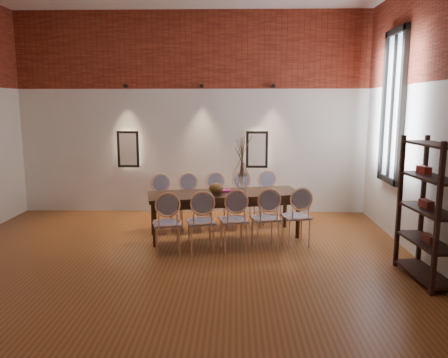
{
  "coord_description": "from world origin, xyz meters",
  "views": [
    {
      "loc": [
        0.87,
        -5.31,
        2.2
      ],
      "look_at": [
        0.69,
        1.38,
        1.05
      ],
      "focal_mm": 35.0,
      "sensor_mm": 36.0,
      "label": 1
    }
  ],
  "objects_px": {
    "chair_far_a": "(162,203)",
    "chair_near_b": "(201,221)",
    "bowl": "(216,188)",
    "shelving_rack": "(429,210)",
    "chair_far_e": "(270,198)",
    "chair_far_c": "(217,200)",
    "chair_near_d": "(265,218)",
    "chair_far_d": "(244,199)",
    "vase": "(242,183)",
    "dining_table": "(225,215)",
    "chair_near_e": "(296,216)",
    "chair_near_c": "(233,220)",
    "chair_far_b": "(190,202)",
    "book": "(223,191)",
    "chair_near_a": "(167,223)"
  },
  "relations": [
    {
      "from": "chair_far_a",
      "to": "chair_near_e",
      "type": "bearing_deg",
      "value": 145.74
    },
    {
      "from": "shelving_rack",
      "to": "chair_near_d",
      "type": "bearing_deg",
      "value": 143.01
    },
    {
      "from": "chair_far_a",
      "to": "bowl",
      "type": "distance_m",
      "value": 1.18
    },
    {
      "from": "chair_near_d",
      "to": "chair_far_d",
      "type": "xyz_separation_m",
      "value": [
        -0.3,
        1.33,
        0.0
      ]
    },
    {
      "from": "vase",
      "to": "bowl",
      "type": "bearing_deg",
      "value": -160.82
    },
    {
      "from": "chair_far_a",
      "to": "shelving_rack",
      "type": "xyz_separation_m",
      "value": [
        3.72,
        -2.21,
        0.43
      ]
    },
    {
      "from": "chair_near_a",
      "to": "chair_far_e",
      "type": "bearing_deg",
      "value": 34.26
    },
    {
      "from": "chair_near_b",
      "to": "chair_far_d",
      "type": "xyz_separation_m",
      "value": [
        0.68,
        1.55,
        0.0
      ]
    },
    {
      "from": "chair_near_e",
      "to": "shelving_rack",
      "type": "bearing_deg",
      "value": -54.93
    },
    {
      "from": "book",
      "to": "shelving_rack",
      "type": "xyz_separation_m",
      "value": [
        2.61,
        -1.86,
        0.14
      ]
    },
    {
      "from": "vase",
      "to": "chair_near_e",
      "type": "bearing_deg",
      "value": -31.19
    },
    {
      "from": "dining_table",
      "to": "vase",
      "type": "height_order",
      "value": "vase"
    },
    {
      "from": "dining_table",
      "to": "chair_near_d",
      "type": "xyz_separation_m",
      "value": [
        0.64,
        -0.55,
        0.09
      ]
    },
    {
      "from": "chair_far_a",
      "to": "chair_near_d",
      "type": "bearing_deg",
      "value": 137.76
    },
    {
      "from": "chair_far_d",
      "to": "chair_far_e",
      "type": "bearing_deg",
      "value": 180.0
    },
    {
      "from": "chair_near_d",
      "to": "chair_near_e",
      "type": "xyz_separation_m",
      "value": [
        0.49,
        0.11,
        0.0
      ]
    },
    {
      "from": "chair_far_d",
      "to": "chair_far_e",
      "type": "height_order",
      "value": "same"
    },
    {
      "from": "chair_near_c",
      "to": "chair_far_d",
      "type": "bearing_deg",
      "value": 69.84
    },
    {
      "from": "chair_far_a",
      "to": "chair_far_c",
      "type": "relative_size",
      "value": 1.0
    },
    {
      "from": "bowl",
      "to": "shelving_rack",
      "type": "bearing_deg",
      "value": -31.66
    },
    {
      "from": "chair_far_b",
      "to": "shelving_rack",
      "type": "height_order",
      "value": "shelving_rack"
    },
    {
      "from": "chair_far_b",
      "to": "chair_far_a",
      "type": "bearing_deg",
      "value": -0.0
    },
    {
      "from": "chair_far_b",
      "to": "chair_far_c",
      "type": "bearing_deg",
      "value": 180.0
    },
    {
      "from": "vase",
      "to": "chair_far_e",
      "type": "bearing_deg",
      "value": 56.79
    },
    {
      "from": "chair_far_b",
      "to": "bowl",
      "type": "relative_size",
      "value": 3.92
    },
    {
      "from": "chair_near_b",
      "to": "vase",
      "type": "relative_size",
      "value": 3.13
    },
    {
      "from": "chair_far_d",
      "to": "bowl",
      "type": "bearing_deg",
      "value": 48.28
    },
    {
      "from": "chair_far_d",
      "to": "vase",
      "type": "distance_m",
      "value": 0.83
    },
    {
      "from": "chair_far_c",
      "to": "chair_far_d",
      "type": "xyz_separation_m",
      "value": [
        0.49,
        0.11,
        0.0
      ]
    },
    {
      "from": "chair_near_d",
      "to": "shelving_rack",
      "type": "distance_m",
      "value": 2.33
    },
    {
      "from": "vase",
      "to": "chair_near_d",
      "type": "bearing_deg",
      "value": -60.41
    },
    {
      "from": "chair_far_e",
      "to": "chair_far_c",
      "type": "bearing_deg",
      "value": 0.0
    },
    {
      "from": "bowl",
      "to": "shelving_rack",
      "type": "distance_m",
      "value": 3.2
    },
    {
      "from": "chair_far_a",
      "to": "book",
      "type": "bearing_deg",
      "value": 149.74
    },
    {
      "from": "bowl",
      "to": "chair_near_e",
      "type": "bearing_deg",
      "value": -15.92
    },
    {
      "from": "chair_far_e",
      "to": "shelving_rack",
      "type": "distance_m",
      "value": 3.21
    },
    {
      "from": "chair_far_c",
      "to": "chair_near_b",
      "type": "bearing_deg",
      "value": 69.84
    },
    {
      "from": "chair_near_c",
      "to": "book",
      "type": "distance_m",
      "value": 0.84
    },
    {
      "from": "dining_table",
      "to": "chair_far_b",
      "type": "xyz_separation_m",
      "value": [
        -0.64,
        0.55,
        0.09
      ]
    },
    {
      "from": "chair_far_a",
      "to": "chair_near_b",
      "type": "bearing_deg",
      "value": 110.16
    },
    {
      "from": "shelving_rack",
      "to": "chair_near_b",
      "type": "bearing_deg",
      "value": 156.2
    },
    {
      "from": "chair_near_e",
      "to": "chair_far_e",
      "type": "relative_size",
      "value": 1.0
    },
    {
      "from": "chair_near_c",
      "to": "shelving_rack",
      "type": "relative_size",
      "value": 0.52
    },
    {
      "from": "chair_near_c",
      "to": "book",
      "type": "xyz_separation_m",
      "value": [
        -0.17,
        0.76,
        0.3
      ]
    },
    {
      "from": "chair_far_e",
      "to": "vase",
      "type": "xyz_separation_m",
      "value": [
        -0.54,
        -0.82,
        0.43
      ]
    },
    {
      "from": "chair_far_d",
      "to": "vase",
      "type": "bearing_deg",
      "value": 73.22
    },
    {
      "from": "chair_near_d",
      "to": "chair_far_b",
      "type": "bearing_deg",
      "value": 126.28
    },
    {
      "from": "chair_far_d",
      "to": "dining_table",
      "type": "bearing_deg",
      "value": 53.72
    },
    {
      "from": "chair_near_c",
      "to": "chair_far_e",
      "type": "bearing_deg",
      "value": 53.72
    },
    {
      "from": "chair_near_b",
      "to": "shelving_rack",
      "type": "xyz_separation_m",
      "value": [
        2.92,
        -0.99,
        0.43
      ]
    }
  ]
}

